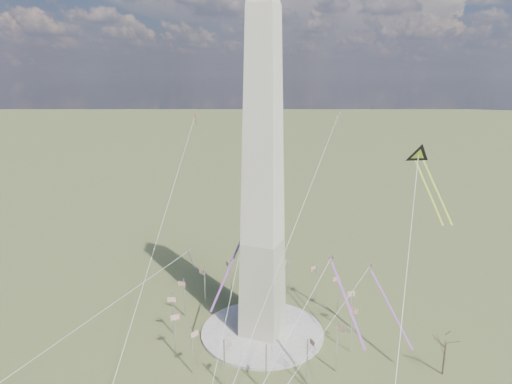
% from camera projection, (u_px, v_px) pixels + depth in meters
% --- Properties ---
extents(ground, '(2000.00, 2000.00, 0.00)m').
position_uv_depth(ground, '(262.00, 333.00, 134.51)').
color(ground, '#48562B').
rests_on(ground, ground).
extents(plaza, '(36.00, 36.00, 0.80)m').
position_uv_depth(plaza, '(262.00, 332.00, 134.41)').
color(plaza, beige).
rests_on(plaza, ground).
extents(washington_monument, '(15.56, 15.56, 100.00)m').
position_uv_depth(washington_monument, '(263.00, 174.00, 122.53)').
color(washington_monument, beige).
rests_on(washington_monument, plaza).
extents(flagpole_ring, '(54.40, 54.40, 13.00)m').
position_uv_depth(flagpole_ring, '(262.00, 311.00, 132.70)').
color(flagpole_ring, white).
rests_on(flagpole_ring, ground).
extents(tree_near, '(7.58, 7.58, 13.26)m').
position_uv_depth(tree_near, '(446.00, 341.00, 113.78)').
color(tree_near, '#4B3C2D').
rests_on(tree_near, ground).
extents(kite_delta_black, '(12.39, 18.36, 15.33)m').
position_uv_depth(kite_delta_black, '(420.00, 159.00, 109.14)').
color(kite_delta_black, black).
rests_on(kite_delta_black, ground).
extents(kite_diamond_purple, '(1.78, 3.08, 9.74)m').
position_uv_depth(kite_diamond_purple, '(191.00, 252.00, 150.25)').
color(kite_diamond_purple, navy).
rests_on(kite_diamond_purple, ground).
extents(kite_streamer_left, '(12.28, 16.86, 13.55)m').
position_uv_depth(kite_streamer_left, '(342.00, 289.00, 103.22)').
color(kite_streamer_left, red).
rests_on(kite_streamer_left, ground).
extents(kite_streamer_mid, '(2.18, 23.33, 16.04)m').
position_uv_depth(kite_streamer_mid, '(234.00, 256.00, 128.79)').
color(kite_streamer_mid, red).
rests_on(kite_streamer_mid, ground).
extents(kite_streamer_right, '(15.01, 17.68, 15.05)m').
position_uv_depth(kite_streamer_right, '(384.00, 294.00, 125.36)').
color(kite_streamer_right, red).
rests_on(kite_streamer_right, ground).
extents(kite_small_red, '(1.62, 1.42, 4.21)m').
position_uv_depth(kite_small_red, '(195.00, 117.00, 159.71)').
color(kite_small_red, red).
rests_on(kite_small_red, ground).
extents(kite_small_white, '(1.25, 2.05, 4.72)m').
position_uv_depth(kite_small_white, '(339.00, 115.00, 151.47)').
color(kite_small_white, silver).
rests_on(kite_small_white, ground).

